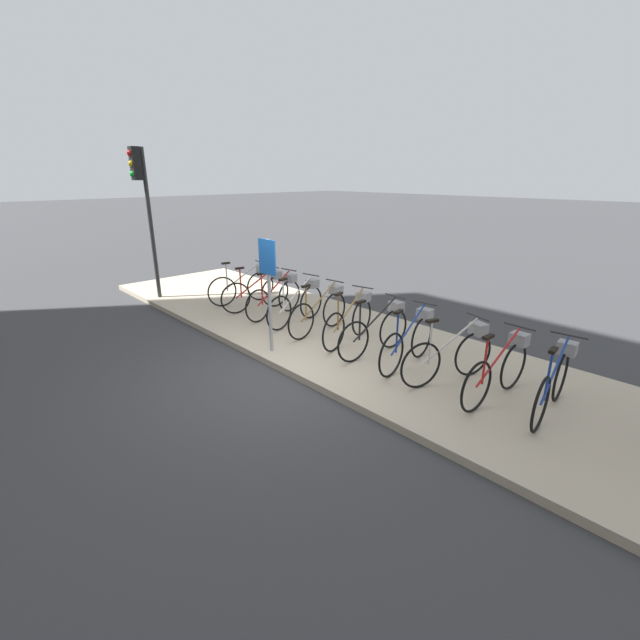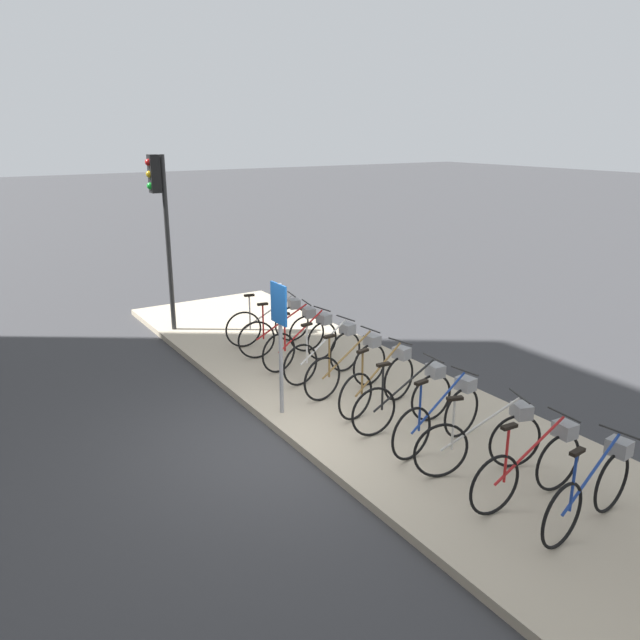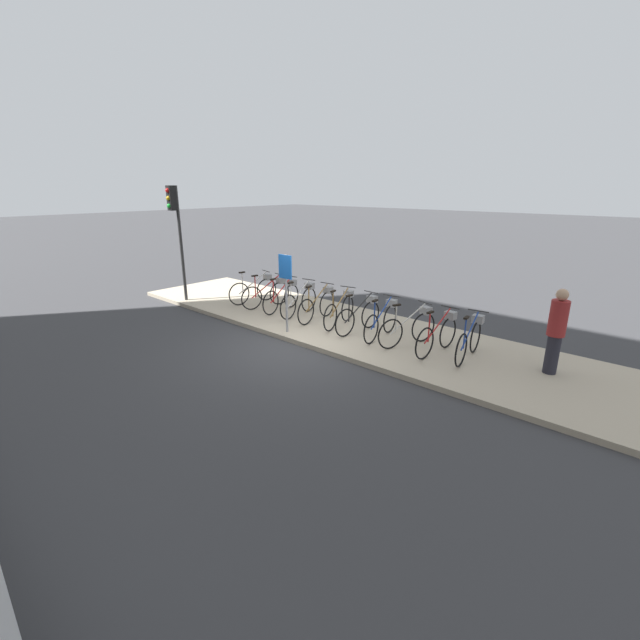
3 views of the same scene
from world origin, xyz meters
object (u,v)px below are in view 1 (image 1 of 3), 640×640
object	(u,v)px
parked_bicycle_4	(321,310)
parked_bicycle_6	(378,329)
parked_bicycle_0	(245,285)
parked_bicycle_3	(298,302)
parked_bicycle_1	(259,291)
sign_post	(268,277)
traffic_light	(142,193)
parked_bicycle_5	(351,319)
parked_bicycle_2	(277,296)
parked_bicycle_7	(410,339)
parked_bicycle_8	(453,353)
parked_bicycle_10	(554,381)
parked_bicycle_9	(500,368)

from	to	relation	value
parked_bicycle_4	parked_bicycle_6	size ratio (longest dim) A/B	1.00
parked_bicycle_0	parked_bicycle_3	xyz separation A→B (m)	(2.08, -0.04, 0.00)
parked_bicycle_1	parked_bicycle_4	xyz separation A→B (m)	(2.11, 0.02, 0.00)
parked_bicycle_1	sign_post	xyz separation A→B (m)	(2.21, -1.34, 0.92)
parked_bicycle_1	parked_bicycle_4	size ratio (longest dim) A/B	0.99
parked_bicycle_6	traffic_light	world-z (taller)	traffic_light
parked_bicycle_5	parked_bicycle_6	distance (m)	0.72
parked_bicycle_2	parked_bicycle_6	bearing A→B (deg)	-0.72
parked_bicycle_0	parked_bicycle_4	distance (m)	2.82
parked_bicycle_0	parked_bicycle_1	xyz separation A→B (m)	(0.71, -0.07, 0.00)
parked_bicycle_7	sign_post	world-z (taller)	sign_post
parked_bicycle_5	parked_bicycle_3	bearing A→B (deg)	-179.34
parked_bicycle_0	parked_bicycle_8	size ratio (longest dim) A/B	1.03
parked_bicycle_1	traffic_light	distance (m)	3.73
traffic_light	parked_bicycle_3	bearing A→B (deg)	19.30
traffic_light	parked_bicycle_10	bearing A→B (deg)	9.32
parked_bicycle_2	parked_bicycle_8	xyz separation A→B (m)	(4.42, -0.03, 0.00)
parked_bicycle_1	parked_bicycle_6	bearing A→B (deg)	-0.35
parked_bicycle_0	parked_bicycle_8	bearing A→B (deg)	-0.92
parked_bicycle_8	sign_post	bearing A→B (deg)	-155.25
parked_bicycle_1	parked_bicycle_7	xyz separation A→B (m)	(4.29, -0.01, 0.00)
parked_bicycle_3	parked_bicycle_8	bearing A→B (deg)	-0.88
parked_bicycle_2	traffic_light	bearing A→B (deg)	-157.25
parked_bicycle_0	sign_post	size ratio (longest dim) A/B	0.85
parked_bicycle_8	parked_bicycle_10	xyz separation A→B (m)	(1.41, 0.14, 0.00)
traffic_light	sign_post	size ratio (longest dim) A/B	1.81
parked_bicycle_9	parked_bicycle_10	size ratio (longest dim) A/B	1.00
traffic_light	parked_bicycle_4	bearing A→B (deg)	16.32
parked_bicycle_0	parked_bicycle_7	xyz separation A→B (m)	(4.99, -0.08, 0.00)
parked_bicycle_1	parked_bicycle_10	world-z (taller)	same
parked_bicycle_2	parked_bicycle_4	world-z (taller)	same
parked_bicycle_0	parked_bicycle_1	distance (m)	0.71
parked_bicycle_8	sign_post	size ratio (longest dim) A/B	0.82
parked_bicycle_7	parked_bicycle_9	xyz separation A→B (m)	(1.53, -0.02, 0.00)
parked_bicycle_7	parked_bicycle_6	bearing A→B (deg)	-178.75
parked_bicycle_6	parked_bicycle_10	bearing A→B (deg)	2.76
parked_bicycle_6	parked_bicycle_9	bearing A→B (deg)	-0.09
parked_bicycle_5	parked_bicycle_9	size ratio (longest dim) A/B	0.98
parked_bicycle_3	parked_bicycle_6	xyz separation A→B (m)	(2.23, -0.06, 0.00)
parked_bicycle_3	parked_bicycle_7	world-z (taller)	same
parked_bicycle_1	parked_bicycle_8	bearing A→B (deg)	-0.22
parked_bicycle_1	parked_bicycle_8	distance (m)	5.08
parked_bicycle_0	parked_bicycle_6	xyz separation A→B (m)	(4.31, -0.10, 0.00)
parked_bicycle_1	parked_bicycle_7	world-z (taller)	same
parked_bicycle_1	parked_bicycle_3	xyz separation A→B (m)	(1.38, 0.04, 0.00)
parked_bicycle_0	parked_bicycle_4	world-z (taller)	same
parked_bicycle_7	parked_bicycle_9	bearing A→B (deg)	-0.68
parked_bicycle_9	sign_post	xyz separation A→B (m)	(-3.61, -1.32, 0.92)
parked_bicycle_7	parked_bicycle_10	xyz separation A→B (m)	(2.21, 0.12, 0.00)
parked_bicycle_4	parked_bicycle_10	xyz separation A→B (m)	(4.38, 0.10, 0.00)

